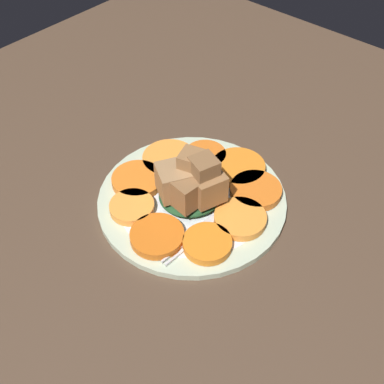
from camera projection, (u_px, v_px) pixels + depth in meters
The scene contains 13 objects.
table_slab at pixel (192, 206), 72.02cm from camera, with size 120.00×120.00×2.00cm, color #4C3828.
plate at pixel (192, 199), 70.93cm from camera, with size 27.69×27.69×1.05cm.
carrot_slice_0 at pixel (137, 180), 72.12cm from camera, with size 7.68×7.68×1.18cm, color orange.
carrot_slice_1 at pixel (132, 207), 68.30cm from camera, with size 6.40×6.40×1.18cm, color orange.
carrot_slice_2 at pixel (157, 236), 64.65cm from camera, with size 7.37×7.37×1.18cm, color orange.
carrot_slice_3 at pixel (207, 243), 63.75cm from camera, with size 6.61×6.61×1.18cm, color orange.
carrot_slice_4 at pixel (240, 218), 66.80cm from camera, with size 7.34×7.34×1.18cm, color orange.
carrot_slice_5 at pixel (256, 190), 70.60cm from camera, with size 7.62×7.62×1.18cm, color orange.
carrot_slice_6 at pixel (238, 168), 73.99cm from camera, with size 8.26×8.26×1.18cm, color orange.
carrot_slice_7 at pixel (205, 156), 75.89cm from camera, with size 6.55×6.55×1.18cm, color orange.
carrot_slice_8 at pixel (169, 159), 75.32cm from camera, with size 8.47×8.47×1.18cm, color orange.
center_pile at pixel (191, 185), 67.43cm from camera, with size 10.47×10.10×8.58cm.
fork at pixel (209, 222), 66.89cm from camera, with size 19.68×2.90×0.40cm.
Camera 1 is at (-36.47, -31.94, 54.30)cm, focal length 45.00 mm.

